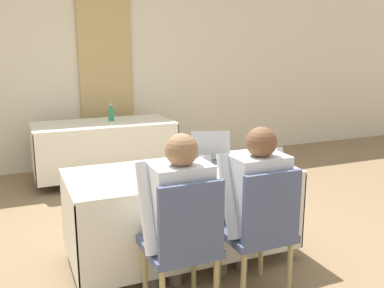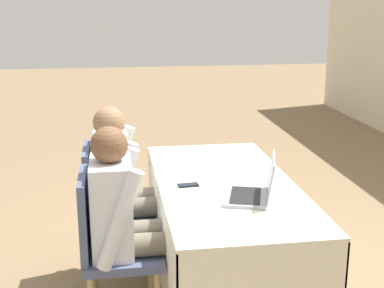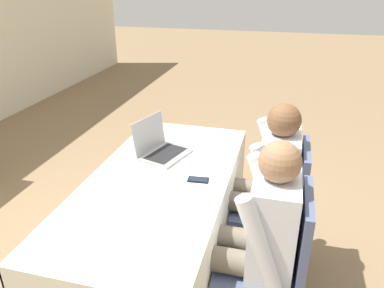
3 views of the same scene
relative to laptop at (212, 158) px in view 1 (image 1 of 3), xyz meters
The scene contains 15 objects.
ground_plane 0.86m from the laptop, 163.80° to the right, with size 24.00×24.00×0.00m, color #846B4C.
wall_back 3.12m from the laptop, 95.75° to the left, with size 12.00×0.06×2.70m.
curtain_panel 3.05m from the laptop, 94.10° to the left, with size 0.74×0.04×2.65m.
conference_table_near 0.39m from the laptop, 163.80° to the right, with size 1.74×0.82×0.75m.
conference_table_far 2.36m from the laptop, 100.36° to the left, with size 1.74×0.82×0.75m.
laptop is the anchor object (origin of this frame).
cell_phone 0.43m from the laptop, 130.03° to the right, with size 0.07×0.13×0.01m.
paper_beside_laptop 0.18m from the laptop, 71.50° to the right, with size 0.31×0.36×0.00m.
paper_centre_table 0.38m from the laptop, ahead, with size 0.28×0.34×0.00m.
paper_left_edge 0.61m from the laptop, 167.06° to the right, with size 0.30×0.35×0.00m.
water_bottle 2.41m from the laptop, 97.09° to the left, with size 0.07×0.07×0.22m.
chair_near_left 1.03m from the laptop, 125.73° to the right, with size 0.44×0.44×0.92m.
chair_near_right 0.85m from the laptop, 92.51° to the right, with size 0.44×0.44×0.92m.
person_checkered_shirt 0.92m from the laptop, 129.56° to the right, with size 0.50×0.52×1.18m.
person_white_shirt 0.71m from the laptop, 92.88° to the right, with size 0.50×0.52×1.18m.
Camera 1 is at (-1.17, -2.96, 1.67)m, focal length 40.00 mm.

